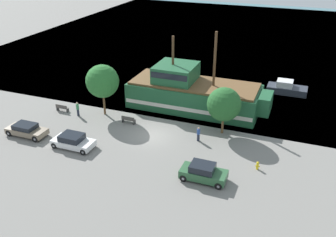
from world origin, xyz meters
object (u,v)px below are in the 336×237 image
(parked_car_curb_mid, at_px, (26,130))
(bench_promenade_east, at_px, (128,120))
(pirate_ship, at_px, (193,93))
(parked_car_curb_front, at_px, (73,141))
(pedestrian_walking_near, at_px, (198,134))
(moored_boat_dockside, at_px, (286,88))
(parked_car_curb_rear, at_px, (203,172))
(fire_hydrant, at_px, (258,165))
(pedestrian_walking_far, at_px, (78,109))
(bench_promenade_west, at_px, (62,108))

(parked_car_curb_mid, relative_size, bench_promenade_east, 2.76)
(pirate_ship, xyz_separation_m, parked_car_curb_mid, (-13.83, -12.77, -1.26))
(parked_car_curb_front, bearing_deg, pedestrian_walking_near, 27.04)
(pirate_ship, bearing_deg, moored_boat_dockside, 41.40)
(parked_car_curb_mid, relative_size, parked_car_curb_rear, 1.09)
(fire_hydrant, bearing_deg, parked_car_curb_front, -171.27)
(parked_car_curb_rear, height_order, pedestrian_walking_near, pedestrian_walking_near)
(parked_car_curb_front, distance_m, bench_promenade_east, 7.08)
(moored_boat_dockside, distance_m, parked_car_curb_mid, 32.19)
(parked_car_curb_mid, height_order, fire_hydrant, parked_car_curb_mid)
(bench_promenade_east, xyz_separation_m, pedestrian_walking_far, (-6.21, -0.39, 0.43))
(parked_car_curb_front, xyz_separation_m, bench_promenade_west, (-5.93, 6.52, -0.24))
(parked_car_curb_front, distance_m, parked_car_curb_mid, 5.82)
(moored_boat_dockside, distance_m, bench_promenade_east, 21.68)
(parked_car_curb_front, distance_m, pedestrian_walking_far, 7.06)
(moored_boat_dockside, distance_m, parked_car_curb_front, 28.36)
(moored_boat_dockside, height_order, parked_car_curb_mid, moored_boat_dockside)
(pedestrian_walking_near, distance_m, pedestrian_walking_far, 14.50)
(pirate_ship, distance_m, pedestrian_walking_far, 13.45)
(bench_promenade_west, distance_m, pedestrian_walking_near, 16.97)
(parked_car_curb_front, relative_size, bench_promenade_east, 2.67)
(pirate_ship, relative_size, parked_car_curb_mid, 3.88)
(moored_boat_dockside, distance_m, bench_promenade_west, 28.47)
(parked_car_curb_front, relative_size, pedestrian_walking_far, 2.45)
(pirate_ship, bearing_deg, parked_car_curb_rear, -68.67)
(parked_car_curb_rear, xyz_separation_m, bench_promenade_east, (-10.62, 7.15, -0.31))
(pirate_ship, bearing_deg, pedestrian_walking_near, -68.00)
(bench_promenade_west, distance_m, pedestrian_walking_far, 2.51)
(pirate_ship, xyz_separation_m, fire_hydrant, (9.38, -10.37, -1.51))
(pirate_ship, xyz_separation_m, parked_car_curb_rear, (5.34, -13.66, -1.18))
(moored_boat_dockside, height_order, pedestrian_walking_near, moored_boat_dockside)
(pedestrian_walking_far, bearing_deg, parked_car_curb_rear, -21.86)
(moored_boat_dockside, height_order, bench_promenade_east, moored_boat_dockside)
(parked_car_curb_mid, bearing_deg, pedestrian_walking_far, 68.27)
(pedestrian_walking_far, bearing_deg, parked_car_curb_mid, -111.73)
(pedestrian_walking_near, bearing_deg, pirate_ship, 112.00)
(pirate_ship, distance_m, bench_promenade_east, 8.52)
(moored_boat_dockside, height_order, pedestrian_walking_far, pedestrian_walking_far)
(parked_car_curb_mid, height_order, pedestrian_walking_far, pedestrian_walking_far)
(moored_boat_dockside, xyz_separation_m, parked_car_curb_front, (-18.04, -21.88, 0.04))
(fire_hydrant, distance_m, pedestrian_walking_near, 7.04)
(bench_promenade_east, bearing_deg, pedestrian_walking_far, -176.36)
(parked_car_curb_rear, bearing_deg, parked_car_curb_front, 177.36)
(bench_promenade_west, relative_size, pedestrian_walking_far, 0.90)
(pirate_ship, xyz_separation_m, pedestrian_walking_near, (3.00, -7.42, -1.15))
(parked_car_curb_rear, bearing_deg, fire_hydrant, 39.11)
(bench_promenade_east, distance_m, bench_promenade_west, 8.66)
(fire_hydrant, relative_size, bench_promenade_east, 0.49)
(fire_hydrant, xyz_separation_m, pedestrian_walking_near, (-6.38, 2.95, 0.35))
(fire_hydrant, height_order, pedestrian_walking_far, pedestrian_walking_far)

